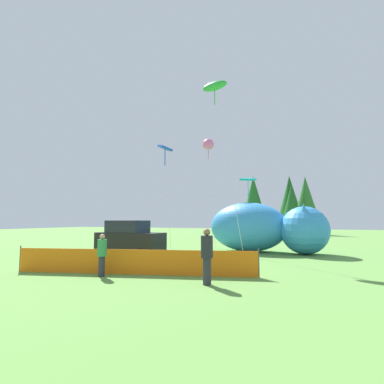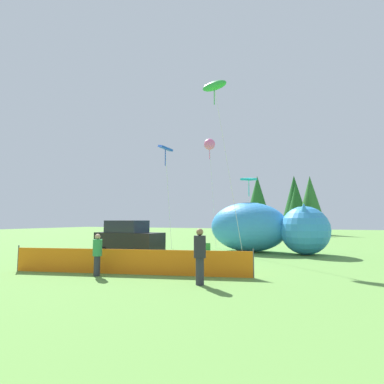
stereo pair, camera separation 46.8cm
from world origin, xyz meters
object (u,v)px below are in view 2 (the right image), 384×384
Objects in this scene: spectator_in_blue_shirt at (200,254)px; kite_green_fish at (214,87)px; kite_teal_diamond at (249,180)px; kite_pink_octopus at (210,145)px; parked_car at (129,239)px; kite_blue_box at (165,150)px; spectator_in_green_shirt at (97,253)px; folding_chair at (205,251)px; inflatable_cat at (263,229)px.

kite_green_fish reaches higher than spectator_in_blue_shirt.
kite_green_fish is (-1.45, -3.62, 6.00)m from kite_teal_diamond.
kite_pink_octopus is (-4.65, 14.19, 7.54)m from spectator_in_blue_shirt.
kite_blue_box reaches higher than parked_car.
kite_pink_octopus is at bearing 68.73° from kite_blue_box.
parked_car is at bearing 113.30° from spectator_in_green_shirt.
folding_chair is at bearing 108.77° from spectator_in_blue_shirt.
inflatable_cat is 4.99× the size of spectator_in_green_shirt.
kite_teal_diamond is 0.70× the size of kite_blue_box.
folding_chair is 5.47m from spectator_in_blue_shirt.
kite_teal_diamond is at bearing 94.59° from spectator_in_blue_shirt.
kite_green_fish is (4.10, 3.68, 10.09)m from parked_car.
kite_teal_diamond is 7.16m from kite_green_fish.
spectator_in_green_shirt is at bearing -105.60° from inflatable_cat.
kite_green_fish reaches higher than kite_blue_box.
inflatable_cat is at bearing 88.51° from spectator_in_blue_shirt.
spectator_in_green_shirt is at bearing -77.06° from kite_blue_box.
kite_pink_octopus is at bearing 152.50° from inflatable_cat.
kite_pink_octopus is (-4.93, 3.36, 7.02)m from inflatable_cat.
kite_teal_diamond is (5.55, 7.30, 4.08)m from parked_car.
kite_green_fish is (2.18, -5.15, 2.56)m from kite_pink_octopus.
kite_blue_box is at bearing -150.40° from kite_teal_diamond.
parked_car is 2.19× the size of spectator_in_blue_shirt.
spectator_in_green_shirt reaches higher than folding_chair.
inflatable_cat is at bearing 42.60° from parked_car.
kite_blue_box is at bearing -162.72° from inflatable_cat.
kite_pink_octopus is 0.78× the size of kite_green_fish.
parked_car reaches higher than folding_chair.
spectator_in_green_shirt is 11.79m from kite_blue_box.
spectator_in_blue_shirt is 0.34× the size of kite_teal_diamond.
kite_teal_diamond reaches higher than spectator_in_blue_shirt.
kite_teal_diamond reaches higher than inflatable_cat.
kite_teal_diamond is 0.47× the size of kite_green_fish.
inflatable_cat is 10.12m from kite_green_fish.
kite_teal_diamond is at bearing -22.81° from kite_pink_octopus.
inflatable_cat is at bearing 158.53° from folding_chair.
kite_blue_box is (-5.42, -3.08, 2.12)m from kite_teal_diamond.
kite_green_fish is at bearing 79.15° from spectator_in_green_shirt.
spectator_in_green_shirt is at bearing -104.09° from kite_teal_diamond.
spectator_in_blue_shirt is 0.24× the size of kite_blue_box.
folding_chair is 0.59× the size of spectator_in_green_shirt.
kite_teal_diamond reaches higher than folding_chair.
spectator_in_green_shirt is 0.86× the size of spectator_in_blue_shirt.
folding_chair is at bearing -79.61° from kite_green_fish.
spectator_in_blue_shirt is at bearing -85.41° from kite_teal_diamond.
kite_green_fish is at bearing -7.74° from kite_blue_box.
folding_chair is at bearing -95.59° from kite_teal_diamond.
kite_pink_octopus is at bearing 112.95° from kite_green_fish.
spectator_in_green_shirt is 4.22m from spectator_in_blue_shirt.
folding_chair is 0.08× the size of kite_green_fish.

